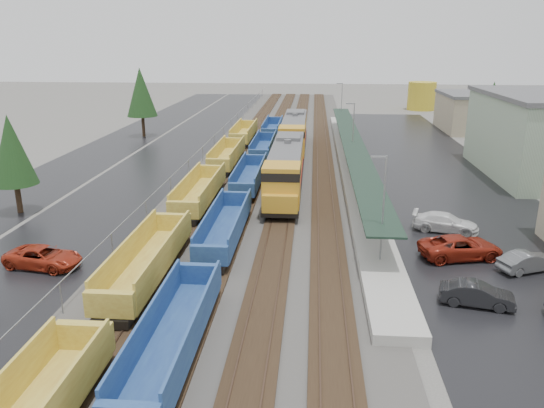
{
  "coord_description": "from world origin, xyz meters",
  "views": [
    {
      "loc": [
        4.7,
        -14.31,
        15.24
      ],
      "look_at": [
        1.37,
        28.03,
        2.0
      ],
      "focal_mm": 35.0,
      "sensor_mm": 36.0,
      "label": 1
    }
  ],
  "objects_px": {
    "well_string_yellow": "(179,221)",
    "parked_car_east_c": "(445,223)",
    "parked_car_east_b": "(461,247)",
    "parked_car_east_a": "(477,295)",
    "locomotive_lead": "(286,169)",
    "locomotive_trail": "(294,134)",
    "parked_car_east_e": "(528,262)",
    "parked_car_west_c": "(43,257)",
    "storage_tank": "(422,96)",
    "well_string_blue": "(239,198)"
  },
  "relations": [
    {
      "from": "parked_car_east_b",
      "to": "parked_car_east_c",
      "type": "height_order",
      "value": "parked_car_east_b"
    },
    {
      "from": "locomotive_trail",
      "to": "parked_car_east_c",
      "type": "bearing_deg",
      "value": -66.37
    },
    {
      "from": "well_string_yellow",
      "to": "parked_car_east_a",
      "type": "relative_size",
      "value": 22.45
    },
    {
      "from": "parked_car_east_b",
      "to": "parked_car_west_c",
      "type": "bearing_deg",
      "value": 85.4
    },
    {
      "from": "parked_car_west_c",
      "to": "well_string_blue",
      "type": "bearing_deg",
      "value": -31.36
    },
    {
      "from": "well_string_yellow",
      "to": "parked_car_west_c",
      "type": "relative_size",
      "value": 18.08
    },
    {
      "from": "storage_tank",
      "to": "parked_car_east_a",
      "type": "bearing_deg",
      "value": -98.56
    },
    {
      "from": "locomotive_trail",
      "to": "parked_car_east_e",
      "type": "height_order",
      "value": "locomotive_trail"
    },
    {
      "from": "well_string_yellow",
      "to": "parked_car_east_b",
      "type": "distance_m",
      "value": 21.76
    },
    {
      "from": "storage_tank",
      "to": "parked_car_east_c",
      "type": "relative_size",
      "value": 1.16
    },
    {
      "from": "locomotive_lead",
      "to": "parked_car_east_b",
      "type": "xyz_separation_m",
      "value": [
        13.54,
        -16.0,
        -1.78
      ]
    },
    {
      "from": "parked_car_east_a",
      "to": "well_string_yellow",
      "type": "bearing_deg",
      "value": 75.65
    },
    {
      "from": "parked_car_east_b",
      "to": "parked_car_east_c",
      "type": "bearing_deg",
      "value": -14.45
    },
    {
      "from": "well_string_yellow",
      "to": "well_string_blue",
      "type": "height_order",
      "value": "well_string_yellow"
    },
    {
      "from": "storage_tank",
      "to": "parked_car_west_c",
      "type": "xyz_separation_m",
      "value": [
        -42.5,
        -89.9,
        -2.33
      ]
    },
    {
      "from": "parked_car_west_c",
      "to": "locomotive_trail",
      "type": "bearing_deg",
      "value": -12.09
    },
    {
      "from": "locomotive_lead",
      "to": "storage_tank",
      "type": "height_order",
      "value": "storage_tank"
    },
    {
      "from": "parked_car_east_a",
      "to": "parked_car_east_e",
      "type": "height_order",
      "value": "parked_car_east_a"
    },
    {
      "from": "storage_tank",
      "to": "parked_car_west_c",
      "type": "height_order",
      "value": "storage_tank"
    },
    {
      "from": "locomotive_lead",
      "to": "parked_car_east_c",
      "type": "relative_size",
      "value": 4.12
    },
    {
      "from": "parked_car_east_a",
      "to": "parked_car_east_b",
      "type": "distance_m",
      "value": 7.36
    },
    {
      "from": "locomotive_trail",
      "to": "parked_car_east_e",
      "type": "relative_size",
      "value": 5.15
    },
    {
      "from": "well_string_blue",
      "to": "parked_car_west_c",
      "type": "xyz_separation_m",
      "value": [
        -11.83,
        -13.9,
        -0.41
      ]
    },
    {
      "from": "locomotive_trail",
      "to": "parked_car_west_c",
      "type": "relative_size",
      "value": 4.07
    },
    {
      "from": "parked_car_east_a",
      "to": "parked_car_east_e",
      "type": "distance_m",
      "value": 7.19
    },
    {
      "from": "parked_car_east_b",
      "to": "parked_car_east_e",
      "type": "relative_size",
      "value": 1.4
    },
    {
      "from": "locomotive_lead",
      "to": "parked_car_west_c",
      "type": "relative_size",
      "value": 4.07
    },
    {
      "from": "parked_car_east_c",
      "to": "storage_tank",
      "type": "bearing_deg",
      "value": 6.44
    },
    {
      "from": "parked_car_east_a",
      "to": "parked_car_east_e",
      "type": "xyz_separation_m",
      "value": [
        4.87,
        5.28,
        -0.01
      ]
    },
    {
      "from": "locomotive_trail",
      "to": "storage_tank",
      "type": "height_order",
      "value": "storage_tank"
    },
    {
      "from": "well_string_yellow",
      "to": "parked_car_east_a",
      "type": "distance_m",
      "value": 23.1
    },
    {
      "from": "storage_tank",
      "to": "parked_car_east_b",
      "type": "relative_size",
      "value": 1.04
    },
    {
      "from": "locomotive_lead",
      "to": "storage_tank",
      "type": "relative_size",
      "value": 3.54
    },
    {
      "from": "locomotive_lead",
      "to": "parked_car_east_b",
      "type": "bearing_deg",
      "value": -49.76
    },
    {
      "from": "locomotive_lead",
      "to": "storage_tank",
      "type": "bearing_deg",
      "value": 69.13
    },
    {
      "from": "well_string_blue",
      "to": "parked_car_east_e",
      "type": "distance_m",
      "value": 24.61
    },
    {
      "from": "parked_car_east_b",
      "to": "parked_car_east_c",
      "type": "xyz_separation_m",
      "value": [
        0.21,
        5.58,
        -0.06
      ]
    },
    {
      "from": "locomotive_lead",
      "to": "parked_car_east_c",
      "type": "distance_m",
      "value": 17.34
    },
    {
      "from": "well_string_yellow",
      "to": "parked_car_east_b",
      "type": "relative_size",
      "value": 16.29
    },
    {
      "from": "well_string_blue",
      "to": "locomotive_trail",
      "type": "bearing_deg",
      "value": 81.59
    },
    {
      "from": "well_string_yellow",
      "to": "parked_car_west_c",
      "type": "height_order",
      "value": "well_string_yellow"
    },
    {
      "from": "storage_tank",
      "to": "parked_car_east_b",
      "type": "height_order",
      "value": "storage_tank"
    },
    {
      "from": "parked_car_west_c",
      "to": "parked_car_east_b",
      "type": "distance_m",
      "value": 29.64
    },
    {
      "from": "well_string_yellow",
      "to": "parked_car_east_c",
      "type": "relative_size",
      "value": 18.3
    },
    {
      "from": "locomotive_trail",
      "to": "well_string_yellow",
      "type": "height_order",
      "value": "locomotive_trail"
    },
    {
      "from": "parked_car_east_a",
      "to": "parked_car_east_c",
      "type": "bearing_deg",
      "value": 7.41
    },
    {
      "from": "storage_tank",
      "to": "parked_car_west_c",
      "type": "relative_size",
      "value": 1.15
    },
    {
      "from": "storage_tank",
      "to": "locomotive_lead",
      "type": "bearing_deg",
      "value": -110.87
    },
    {
      "from": "locomotive_lead",
      "to": "well_string_yellow",
      "type": "distance_m",
      "value": 15.27
    },
    {
      "from": "locomotive_trail",
      "to": "well_string_blue",
      "type": "height_order",
      "value": "locomotive_trail"
    }
  ]
}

